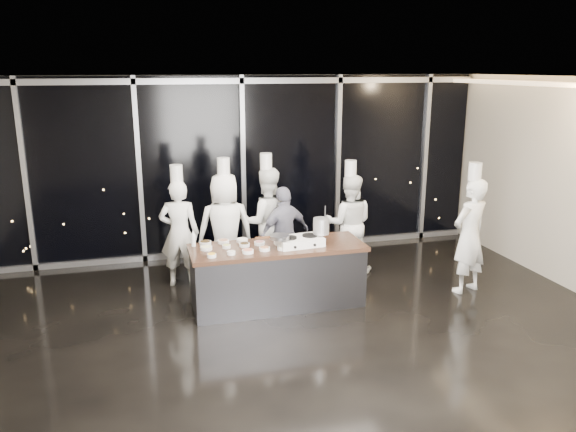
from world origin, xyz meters
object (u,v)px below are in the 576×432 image
guest (284,234)px  chef_side (470,235)px  stove (300,241)px  chef_center (267,221)px  chef_far_left (179,232)px  stock_pot (321,226)px  chef_right (349,223)px  demo_counter (278,276)px  frying_pan (279,237)px  chef_left (225,228)px

guest → chef_side: 2.82m
stove → guest: 1.04m
stove → chef_center: bearing=91.1°
chef_far_left → stock_pot: bearing=160.8°
stock_pot → chef_right: size_ratio=0.12×
demo_counter → chef_side: size_ratio=1.24×
frying_pan → chef_right: size_ratio=0.26×
chef_far_left → chef_side: size_ratio=0.96×
chef_right → frying_pan: bearing=58.4°
chef_side → chef_right: bearing=-61.9°
stock_pot → chef_left: bearing=136.9°
chef_left → frying_pan: bearing=115.8°
chef_far_left → chef_center: bearing=-161.4°
stove → stock_pot: bearing=-2.3°
chef_far_left → frying_pan: bearing=148.0°
stock_pot → chef_left: chef_left is taller
chef_left → chef_side: (3.48, -1.30, 0.00)m
stock_pot → chef_center: (-0.48, 1.34, -0.25)m
chef_far_left → chef_left: chef_left is taller
stove → frying_pan: size_ratio=1.34×
stove → stock_pot: 0.37m
demo_counter → chef_right: (1.49, 1.08, 0.38)m
stove → chef_far_left: chef_far_left is taller
stock_pot → chef_left: 1.66m
stock_pot → chef_far_left: chef_far_left is taller
chef_far_left → chef_center: chef_center is taller
stock_pot → stove: bearing=-176.8°
stock_pot → chef_far_left: (-1.89, 1.22, -0.29)m
chef_left → chef_right: 2.06m
demo_counter → guest: guest is taller
chef_left → guest: (0.92, -0.12, -0.13)m
stock_pot → chef_far_left: bearing=147.2°
demo_counter → chef_center: (0.14, 1.29, 0.45)m
stock_pot → guest: 1.11m
chef_left → chef_side: size_ratio=1.01×
chef_far_left → chef_right: bearing=-168.3°
chef_left → chef_side: bearing=160.0°
stock_pot → chef_right: 1.46m
stove → chef_side: bearing=-9.2°
frying_pan → chef_side: size_ratio=0.25×
frying_pan → stock_pot: stock_pot is taller
stove → chef_far_left: (-1.57, 1.24, -0.10)m
chef_side → chef_center: bearing=-48.1°
stock_pot → chef_right: bearing=52.4°
demo_counter → chef_center: bearing=83.7°
stove → chef_right: 1.66m
stove → chef_right: size_ratio=0.35×
demo_counter → chef_right: chef_right is taller
chef_center → stove: bearing=97.4°
demo_counter → chef_left: chef_left is taller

